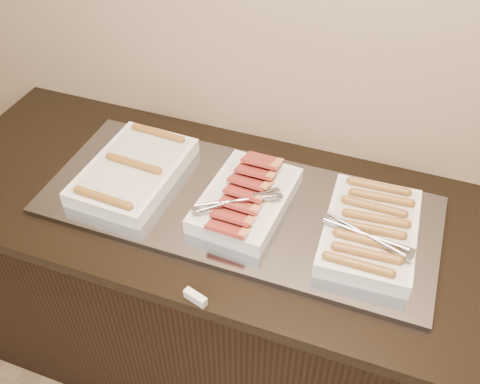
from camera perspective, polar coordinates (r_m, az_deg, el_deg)
name	(u,v)px	position (r m, az deg, el deg)	size (l,w,h in m)	color
counter	(243,297)	(1.98, 0.30, -11.10)	(2.06, 0.76, 0.90)	black
warming_tray	(238,206)	(1.64, -0.23, -1.48)	(1.20, 0.50, 0.02)	gray
dish_left	(134,171)	(1.74, -11.25, 2.25)	(0.28, 0.41, 0.07)	silver
dish_center	(245,199)	(1.60, 0.59, -0.70)	(0.27, 0.38, 0.09)	silver
dish_right	(370,230)	(1.55, 13.70, -3.98)	(0.28, 0.39, 0.08)	silver
label_holder	(196,298)	(1.42, -4.77, -11.16)	(0.07, 0.02, 0.03)	silver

